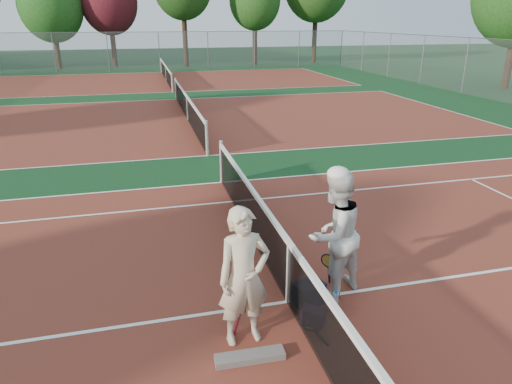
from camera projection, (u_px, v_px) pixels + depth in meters
ground at (287, 302)px, 6.79m from camera, size 130.00×130.00×0.00m
court_main at (287, 302)px, 6.79m from camera, size 23.77×10.97×0.01m
court_far_a at (188, 120)px, 19.02m from camera, size 23.77×10.97×0.01m
court_far_b at (166, 81)px, 31.26m from camera, size 23.77×10.97×0.01m
net_main at (288, 272)px, 6.61m from camera, size 0.10×10.98×1.02m
net_far_a at (187, 108)px, 18.84m from camera, size 0.10×10.98×1.02m
net_far_b at (166, 73)px, 31.08m from camera, size 0.10×10.98×1.02m
fence_back at (159, 51)px, 37.07m from camera, size 32.00×0.06×3.00m
player_a at (244, 277)px, 5.69m from camera, size 0.72×0.52×1.86m
player_b at (334, 234)px, 6.73m from camera, size 1.17×1.07×1.95m
racket_red at (243, 313)px, 6.04m from camera, size 0.25×0.31×0.58m
racket_black_held at (328, 270)px, 7.08m from camera, size 0.33×0.33×0.58m
racket_spare at (309, 324)px, 6.27m from camera, size 0.37×0.64×0.03m
sports_bag_navy at (309, 293)px, 6.70m from camera, size 0.50×0.41×0.34m
sports_bag_purple at (313, 317)px, 6.24m from camera, size 0.37×0.36×0.25m
net_cover_canvas at (250, 357)px, 5.62m from camera, size 0.87×0.23×0.09m
water_bottle at (335, 302)px, 6.53m from camera, size 0.09×0.09×0.30m
tree_back_1 at (51, 6)px, 37.18m from camera, size 5.11×5.11×7.95m
tree_back_maroon at (109, 2)px, 38.56m from camera, size 4.73×4.73×8.05m
tree_back_4 at (255, 0)px, 40.35m from camera, size 4.54×4.54×8.18m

